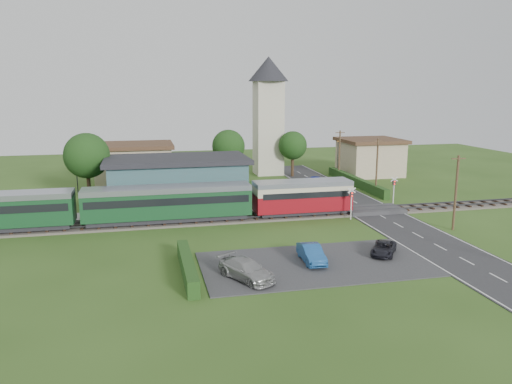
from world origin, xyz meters
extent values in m
plane|color=#2D4C19|center=(0.00, 0.00, 0.00)|extent=(120.00, 120.00, 0.00)
cube|color=#4C443D|center=(0.00, 2.00, 0.10)|extent=(76.00, 3.20, 0.20)
cube|color=#3F3F47|center=(0.00, 1.28, 0.42)|extent=(76.00, 0.08, 0.15)
cube|color=#3F3F47|center=(0.00, 2.72, 0.42)|extent=(76.00, 0.08, 0.15)
cube|color=#28282B|center=(10.00, 0.00, 0.03)|extent=(6.00, 70.00, 0.05)
cube|color=#333335|center=(-1.50, -12.00, 0.04)|extent=(17.00, 9.00, 0.08)
cube|color=#333335|center=(10.00, 2.00, 0.23)|extent=(6.20, 3.40, 0.45)
cube|color=gray|center=(-10.00, 5.20, 0.23)|extent=(30.00, 3.00, 0.45)
cube|color=beige|center=(-18.00, 5.20, 1.65)|extent=(2.00, 2.00, 2.40)
cube|color=#232328|center=(-18.00, 5.20, 2.93)|extent=(2.30, 2.30, 0.15)
cube|color=#3E5D61|center=(-10.00, 11.00, 2.40)|extent=(15.00, 8.00, 4.80)
cube|color=#232328|center=(-10.00, 11.00, 5.05)|extent=(16.00, 9.00, 0.50)
cube|color=#232328|center=(-10.00, 7.06, 1.10)|extent=(1.20, 0.12, 2.20)
cube|color=black|center=(-15.00, 7.06, 2.40)|extent=(1.00, 0.12, 1.20)
cube|color=black|center=(-13.00, 7.06, 2.40)|extent=(1.00, 0.12, 1.20)
cube|color=black|center=(-7.00, 7.06, 2.40)|extent=(1.00, 0.12, 1.20)
cube|color=black|center=(-5.00, 7.06, 2.40)|extent=(1.00, 0.12, 1.20)
cube|color=#232328|center=(2.05, 2.00, 0.59)|extent=(9.00, 2.20, 0.50)
cube|color=maroon|center=(2.05, 2.00, 1.59)|extent=(10.00, 2.80, 1.80)
cube|color=beige|center=(2.05, 2.00, 2.84)|extent=(10.00, 2.82, 0.90)
cube|color=black|center=(2.05, 2.00, 2.49)|extent=(9.00, 2.88, 0.60)
cube|color=#8F93A2|center=(2.05, 2.00, 3.49)|extent=(10.00, 2.90, 0.45)
cube|color=#232328|center=(-11.55, 2.00, 0.59)|extent=(15.20, 2.20, 0.50)
cube|color=#13401F|center=(-11.55, 2.00, 2.09)|extent=(16.00, 2.80, 2.60)
cube|color=black|center=(-11.55, 2.00, 2.49)|extent=(15.40, 2.86, 0.70)
cube|color=#8F93A2|center=(-11.55, 2.00, 3.49)|extent=(16.00, 2.90, 0.50)
cube|color=beige|center=(5.00, 28.00, 7.00)|extent=(4.00, 4.00, 14.00)
cone|color=#232328|center=(5.00, 28.00, 15.80)|extent=(6.00, 6.00, 3.60)
cube|color=tan|center=(-15.00, 25.00, 2.50)|extent=(10.00, 8.00, 5.00)
cube|color=#472D1E|center=(-15.00, 25.00, 5.25)|extent=(10.80, 8.80, 0.50)
cube|color=tan|center=(20.00, 24.00, 2.50)|extent=(8.00, 8.00, 5.00)
cube|color=#472D1E|center=(20.00, 24.00, 5.25)|extent=(8.80, 8.80, 0.50)
cube|color=#193814|center=(-11.00, -12.00, 0.60)|extent=(0.80, 9.00, 1.20)
cube|color=#193814|center=(14.20, 16.00, 0.60)|extent=(0.80, 18.00, 1.20)
cube|color=#193814|center=(-10.00, 15.50, 0.65)|extent=(22.00, 0.80, 1.30)
cylinder|color=#332316|center=(-20.00, 14.00, 2.06)|extent=(0.44, 0.44, 4.12)
sphere|color=#143311|center=(-20.00, 14.00, 5.40)|extent=(5.20, 5.20, 5.20)
cylinder|color=#332316|center=(-2.00, 23.00, 1.93)|extent=(0.44, 0.44, 3.85)
sphere|color=#143311|center=(-2.00, 23.00, 5.04)|extent=(4.60, 4.60, 4.60)
cylinder|color=#332316|center=(8.00, 25.00, 1.79)|extent=(0.44, 0.44, 3.58)
sphere|color=#143311|center=(8.00, 25.00, 4.68)|extent=(4.20, 4.20, 4.20)
cylinder|color=#473321|center=(14.20, -6.00, 3.50)|extent=(0.22, 0.22, 7.00)
cube|color=#473321|center=(14.20, -6.00, 6.70)|extent=(1.40, 0.10, 0.10)
cylinder|color=#473321|center=(14.20, 10.00, 3.50)|extent=(0.22, 0.22, 7.00)
cube|color=#473321|center=(14.20, 10.00, 6.70)|extent=(1.40, 0.10, 0.10)
cylinder|color=#473321|center=(14.20, 22.00, 3.50)|extent=(0.22, 0.22, 7.00)
cube|color=#473321|center=(14.20, 22.00, 6.70)|extent=(1.40, 0.10, 0.10)
cylinder|color=silver|center=(6.40, -0.40, 1.50)|extent=(0.12, 0.12, 3.00)
cube|color=#232328|center=(6.40, -0.40, 2.60)|extent=(0.35, 0.18, 0.55)
sphere|color=#FF190C|center=(6.40, -0.52, 2.75)|extent=(0.14, 0.14, 0.14)
sphere|color=#FF190C|center=(6.40, -0.52, 2.45)|extent=(0.14, 0.14, 0.14)
cube|color=silver|center=(6.40, -0.40, 3.00)|extent=(0.84, 0.05, 0.55)
cube|color=silver|center=(6.40, -0.40, 3.00)|extent=(0.84, 0.05, 0.55)
cylinder|color=silver|center=(13.60, 4.40, 1.50)|extent=(0.12, 0.12, 3.00)
cube|color=#232328|center=(13.60, 4.40, 2.60)|extent=(0.35, 0.18, 0.55)
sphere|color=#FF190C|center=(13.60, 4.28, 2.75)|extent=(0.14, 0.14, 0.14)
sphere|color=#FF190C|center=(13.60, 4.28, 2.45)|extent=(0.14, 0.14, 0.14)
cube|color=silver|center=(13.60, 4.40, 3.00)|extent=(0.84, 0.05, 0.55)
cube|color=silver|center=(13.60, 4.40, 3.00)|extent=(0.84, 0.05, 0.55)
cylinder|color=#3F3F47|center=(-22.00, 20.00, 2.50)|extent=(0.14, 0.14, 5.00)
sphere|color=orange|center=(-22.00, 20.00, 5.00)|extent=(0.30, 0.30, 0.30)
cylinder|color=#3F3F47|center=(16.00, 27.00, 2.50)|extent=(0.14, 0.14, 5.00)
sphere|color=orange|center=(16.00, 27.00, 5.00)|extent=(0.30, 0.30, 0.30)
imported|color=#0319A1|center=(9.48, 17.99, 0.63)|extent=(3.65, 2.63, 1.15)
imported|color=#1D508F|center=(-1.65, -11.62, 0.74)|extent=(1.60, 4.07, 1.32)
imported|color=#9A9A9A|center=(-7.14, -13.94, 0.76)|extent=(3.91, 5.00, 1.35)
imported|color=black|center=(4.50, -11.21, 0.57)|extent=(3.38, 3.85, 0.99)
imported|color=gray|center=(-2.35, 5.06, 1.21)|extent=(0.61, 0.46, 1.52)
imported|color=gray|center=(-14.73, 4.40, 1.37)|extent=(0.95, 1.07, 1.85)
camera|label=1|loc=(-13.70, -45.64, 12.92)|focal=35.00mm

